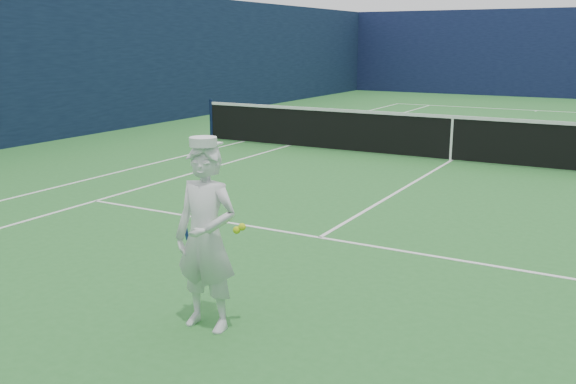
# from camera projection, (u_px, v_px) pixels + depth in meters

# --- Properties ---
(ground) EXTENTS (80.00, 80.00, 0.00)m
(ground) POSITION_uv_depth(u_px,v_px,m) (450.00, 161.00, 14.01)
(ground) COLOR #2B712D
(ground) RESTS_ON ground
(court_markings) EXTENTS (11.03, 23.83, 0.01)m
(court_markings) POSITION_uv_depth(u_px,v_px,m) (450.00, 161.00, 14.01)
(court_markings) COLOR white
(court_markings) RESTS_ON ground
(windscreen_fence) EXTENTS (20.12, 36.12, 4.00)m
(windscreen_fence) POSITION_uv_depth(u_px,v_px,m) (456.00, 68.00, 13.55)
(windscreen_fence) COLOR #10163B
(windscreen_fence) RESTS_ON ground
(tennis_net) EXTENTS (12.88, 0.09, 1.07)m
(tennis_net) POSITION_uv_depth(u_px,v_px,m) (452.00, 136.00, 13.88)
(tennis_net) COLOR #141E4C
(tennis_net) RESTS_ON ground
(tennis_player) EXTENTS (0.77, 0.46, 1.76)m
(tennis_player) POSITION_uv_depth(u_px,v_px,m) (206.00, 237.00, 5.73)
(tennis_player) COLOR white
(tennis_player) RESTS_ON ground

